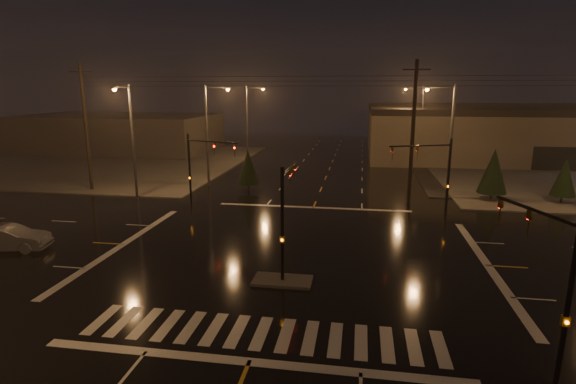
# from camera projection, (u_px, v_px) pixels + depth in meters

# --- Properties ---
(ground) EXTENTS (140.00, 140.00, 0.00)m
(ground) POSITION_uv_depth(u_px,v_px,m) (294.00, 254.00, 26.85)
(ground) COLOR black
(ground) RESTS_ON ground
(sidewalk_nw) EXTENTS (36.00, 36.00, 0.12)m
(sidewalk_nw) POSITION_uv_depth(u_px,v_px,m) (107.00, 162.00, 60.38)
(sidewalk_nw) COLOR #413E3A
(sidewalk_nw) RESTS_ON ground
(median_island) EXTENTS (3.00, 1.60, 0.15)m
(median_island) POSITION_uv_depth(u_px,v_px,m) (282.00, 281.00, 22.98)
(median_island) COLOR #413E3A
(median_island) RESTS_ON ground
(crosswalk) EXTENTS (15.00, 2.60, 0.01)m
(crosswalk) POSITION_uv_depth(u_px,v_px,m) (261.00, 333.00, 18.19)
(crosswalk) COLOR beige
(crosswalk) RESTS_ON ground
(stop_bar_near) EXTENTS (16.00, 0.50, 0.01)m
(stop_bar_near) POSITION_uv_depth(u_px,v_px,m) (249.00, 362.00, 16.27)
(stop_bar_near) COLOR beige
(stop_bar_near) RESTS_ON ground
(stop_bar_far) EXTENTS (16.00, 0.50, 0.01)m
(stop_bar_far) POSITION_uv_depth(u_px,v_px,m) (313.00, 207.00, 37.43)
(stop_bar_far) COLOR beige
(stop_bar_far) RESTS_ON ground
(commercial_block) EXTENTS (30.00, 18.00, 5.60)m
(commercial_block) POSITION_uv_depth(u_px,v_px,m) (117.00, 133.00, 72.09)
(commercial_block) COLOR #403A38
(commercial_block) RESTS_ON ground
(signal_mast_median) EXTENTS (0.25, 4.59, 6.00)m
(signal_mast_median) POSITION_uv_depth(u_px,v_px,m) (285.00, 207.00, 23.05)
(signal_mast_median) COLOR black
(signal_mast_median) RESTS_ON ground
(signal_mast_ne) EXTENTS (4.84, 1.86, 6.00)m
(signal_mast_ne) POSITION_uv_depth(u_px,v_px,m) (436.00, 168.00, 34.26)
(signal_mast_ne) COLOR black
(signal_mast_ne) RESTS_ON ground
(signal_mast_nw) EXTENTS (4.84, 1.86, 6.00)m
(signal_mast_nw) POSITION_uv_depth(u_px,v_px,m) (199.00, 161.00, 37.23)
(signal_mast_nw) COLOR black
(signal_mast_nw) RESTS_ON ground
(signal_mast_se) EXTENTS (1.55, 3.87, 6.00)m
(signal_mast_se) POSITION_uv_depth(u_px,v_px,m) (553.00, 271.00, 15.04)
(signal_mast_se) COLOR black
(signal_mast_se) RESTS_ON ground
(streetlight_1) EXTENTS (2.77, 0.32, 10.00)m
(streetlight_1) POSITION_uv_depth(u_px,v_px,m) (210.00, 129.00, 44.61)
(streetlight_1) COLOR #38383A
(streetlight_1) RESTS_ON ground
(streetlight_2) EXTENTS (2.77, 0.32, 10.00)m
(streetlight_2) POSITION_uv_depth(u_px,v_px,m) (249.00, 118.00, 60.00)
(streetlight_2) COLOR #38383A
(streetlight_2) RESTS_ON ground
(streetlight_3) EXTENTS (2.77, 0.32, 10.00)m
(streetlight_3) POSITION_uv_depth(u_px,v_px,m) (448.00, 134.00, 39.19)
(streetlight_3) COLOR #38383A
(streetlight_3) RESTS_ON ground
(streetlight_4) EXTENTS (2.77, 0.32, 10.00)m
(streetlight_4) POSITION_uv_depth(u_px,v_px,m) (420.00, 119.00, 58.43)
(streetlight_4) COLOR #38383A
(streetlight_4) RESTS_ON ground
(streetlight_5) EXTENTS (0.32, 2.77, 10.00)m
(streetlight_5) POSITION_uv_depth(u_px,v_px,m) (130.00, 135.00, 38.80)
(streetlight_5) COLOR #38383A
(streetlight_5) RESTS_ON ground
(utility_pole_0) EXTENTS (2.20, 0.32, 12.00)m
(utility_pole_0) POSITION_uv_depth(u_px,v_px,m) (86.00, 127.00, 42.37)
(utility_pole_0) COLOR black
(utility_pole_0) RESTS_ON ground
(utility_pole_1) EXTENTS (2.20, 0.32, 12.00)m
(utility_pole_1) POSITION_uv_depth(u_px,v_px,m) (413.00, 132.00, 37.69)
(utility_pole_1) COLOR black
(utility_pole_1) RESTS_ON ground
(conifer_0) EXTENTS (2.51, 2.51, 4.63)m
(conifer_0) POSITION_uv_depth(u_px,v_px,m) (493.00, 171.00, 39.22)
(conifer_0) COLOR black
(conifer_0) RESTS_ON ground
(conifer_1) EXTENTS (2.04, 2.04, 3.89)m
(conifer_1) POSITION_uv_depth(u_px,v_px,m) (564.00, 177.00, 38.20)
(conifer_1) COLOR black
(conifer_1) RESTS_ON ground
(conifer_3) EXTENTS (2.12, 2.12, 4.01)m
(conifer_3) POSITION_uv_depth(u_px,v_px,m) (248.00, 167.00, 43.09)
(conifer_3) COLOR black
(conifer_3) RESTS_ON ground
(car_crossing) EXTENTS (4.97, 2.57, 1.56)m
(car_crossing) POSITION_uv_depth(u_px,v_px,m) (8.00, 238.00, 27.34)
(car_crossing) COLOR slate
(car_crossing) RESTS_ON ground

